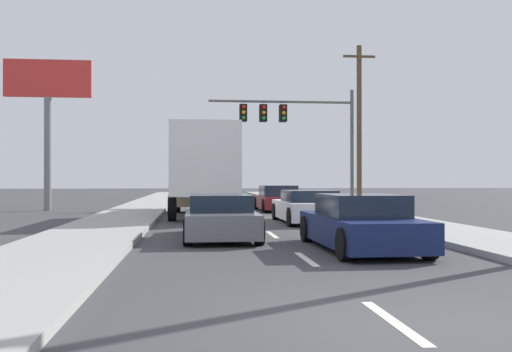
{
  "coord_description": "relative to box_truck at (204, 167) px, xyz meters",
  "views": [
    {
      "loc": [
        -2.16,
        -5.96,
        1.55
      ],
      "look_at": [
        0.25,
        16.92,
        1.69
      ],
      "focal_mm": 40.87,
      "sensor_mm": 36.0,
      "label": 1
    }
  ],
  "objects": [
    {
      "name": "sidewalk_left",
      "position": [
        -3.11,
        1.88,
        -1.99
      ],
      "size": [
        2.7,
        80.0,
        0.14
      ],
      "primitive_type": "cube",
      "color": "#9E9E99",
      "rests_on": "ground_plane"
    },
    {
      "name": "traffic_signal_mast",
      "position": [
        4.73,
        8.01,
        2.82
      ],
      "size": [
        8.19,
        0.69,
        6.61
      ],
      "color": "#595B56",
      "rests_on": "ground_plane"
    },
    {
      "name": "utility_pole_mid",
      "position": [
        8.68,
        7.31,
        2.56
      ],
      "size": [
        1.8,
        0.28,
        8.96
      ],
      "color": "brown",
      "rests_on": "ground_plane"
    },
    {
      "name": "box_truck",
      "position": [
        0.0,
        0.0,
        0.0
      ],
      "size": [
        2.71,
        8.74,
        3.6
      ],
      "color": "white",
      "rests_on": "ground_plane"
    },
    {
      "name": "lane_markings",
      "position": [
        1.79,
        4.59,
        -2.05
      ],
      "size": [
        0.14,
        57.0,
        0.01
      ],
      "color": "silver",
      "rests_on": "ground_plane"
    },
    {
      "name": "ground_plane",
      "position": [
        1.79,
        6.88,
        -2.06
      ],
      "size": [
        140.0,
        140.0,
        0.0
      ],
      "primitive_type": "plane",
      "color": "#3D3D3F"
    },
    {
      "name": "car_gray",
      "position": [
        0.3,
        -8.69,
        -1.51
      ],
      "size": [
        1.91,
        4.57,
        1.15
      ],
      "color": "slate",
      "rests_on": "ground_plane"
    },
    {
      "name": "sidewalk_right",
      "position": [
        6.69,
        1.88,
        -1.99
      ],
      "size": [
        2.7,
        80.0,
        0.14
      ],
      "primitive_type": "cube",
      "color": "#9E9E99",
      "rests_on": "ground_plane"
    },
    {
      "name": "car_maroon",
      "position": [
        3.71,
        4.34,
        -1.48
      ],
      "size": [
        2.02,
        4.29,
        1.26
      ],
      "color": "maroon",
      "rests_on": "ground_plane"
    },
    {
      "name": "car_white",
      "position": [
        3.64,
        -3.59,
        -1.5
      ],
      "size": [
        2.04,
        4.47,
        1.17
      ],
      "color": "white",
      "rests_on": "ground_plane"
    },
    {
      "name": "roadside_billboard",
      "position": [
        -7.65,
        5.77,
        3.34
      ],
      "size": [
        4.25,
        0.36,
        7.51
      ],
      "color": "slate",
      "rests_on": "ground_plane"
    },
    {
      "name": "car_navy",
      "position": [
        3.27,
        -11.55,
        -1.49
      ],
      "size": [
        1.96,
        4.6,
        1.22
      ],
      "color": "#141E4C",
      "rests_on": "ground_plane"
    }
  ]
}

